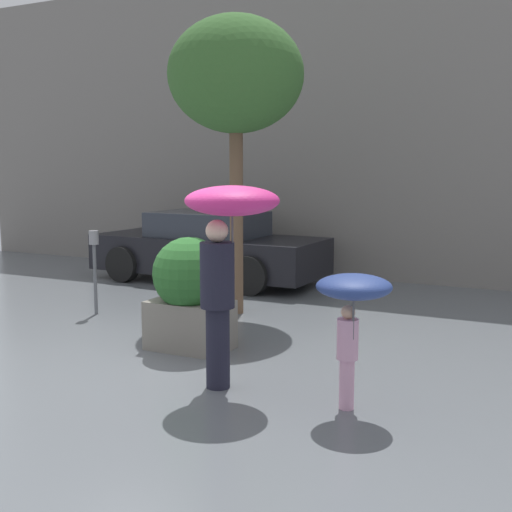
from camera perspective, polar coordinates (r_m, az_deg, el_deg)
ground_plane at (r=7.27m, az=-11.02°, el=-9.43°), size 40.00×40.00×0.00m
building_facade at (r=12.76m, az=6.97°, el=11.66°), size 18.00×0.30×6.00m
planter_box at (r=7.61m, az=-5.92°, el=-3.14°), size 0.96×0.87×1.34m
person_adult at (r=6.10m, az=-2.60°, el=1.87°), size 0.90×0.90×1.98m
person_child at (r=5.63m, az=8.58°, el=-3.94°), size 0.66×0.66×1.23m
parked_car_near at (r=12.20m, az=-4.26°, el=0.67°), size 4.47×2.03×1.32m
street_tree at (r=9.43m, az=-1.81°, el=15.61°), size 1.94×1.94×4.27m
parking_meter at (r=9.62m, az=-14.18°, el=0.14°), size 0.14×0.14×1.24m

